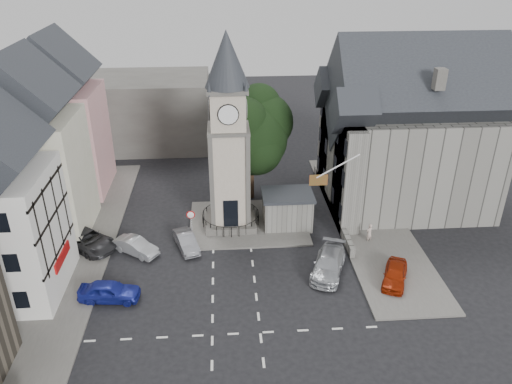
{
  "coord_description": "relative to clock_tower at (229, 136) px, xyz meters",
  "views": [
    {
      "loc": [
        -0.44,
        -29.28,
        21.99
      ],
      "look_at": [
        1.97,
        5.0,
        4.56
      ],
      "focal_mm": 35.0,
      "sensor_mm": 36.0,
      "label": 1
    }
  ],
  "objects": [
    {
      "name": "east_boundary_wall",
      "position": [
        9.2,
        2.01,
        -7.67
      ],
      "size": [
        0.4,
        16.0,
        0.9
      ],
      "primitive_type": "cube",
      "color": "slate",
      "rests_on": "ground"
    },
    {
      "name": "car_west_silver",
      "position": [
        -7.5,
        -3.96,
        -7.49
      ],
      "size": [
        3.89,
        3.26,
        1.26
      ],
      "primitive_type": "imported",
      "rotation": [
        0.0,
        0.0,
        0.97
      ],
      "color": "#ADB1B6",
      "rests_on": "ground"
    },
    {
      "name": "flagpole",
      "position": [
        8.0,
        -3.99,
        -1.12
      ],
      "size": [
        3.68,
        0.1,
        2.74
      ],
      "color": "white",
      "rests_on": "ground"
    },
    {
      "name": "central_island",
      "position": [
        1.5,
        0.01,
        -8.04
      ],
      "size": [
        10.0,
        8.0,
        0.16
      ],
      "primitive_type": "cube",
      "color": "#595651",
      "rests_on": "ground"
    },
    {
      "name": "town_tree",
      "position": [
        2.0,
        5.01,
        -1.15
      ],
      "size": [
        7.2,
        7.2,
        10.8
      ],
      "color": "black",
      "rests_on": "ground"
    },
    {
      "name": "road_markings",
      "position": [
        0.0,
        -13.49,
        -8.12
      ],
      "size": [
        20.0,
        8.0,
        0.01
      ],
      "primitive_type": "cube",
      "color": "silver",
      "rests_on": "ground"
    },
    {
      "name": "pedestrian",
      "position": [
        11.09,
        -3.62,
        -7.29
      ],
      "size": [
        0.73,
        0.66,
        1.67
      ],
      "primitive_type": "imported",
      "rotation": [
        0.0,
        0.0,
        3.69
      ],
      "color": "#B19E92",
      "rests_on": "ground"
    },
    {
      "name": "pavement_west",
      "position": [
        -12.5,
        -1.99,
        -8.05
      ],
      "size": [
        6.0,
        30.0,
        0.14
      ],
      "primitive_type": "cube",
      "color": "#595651",
      "rests_on": "ground"
    },
    {
      "name": "car_west_blue",
      "position": [
        -8.47,
        -9.56,
        -7.42
      ],
      "size": [
        4.26,
        2.02,
        1.41
      ],
      "primitive_type": "imported",
      "rotation": [
        0.0,
        0.0,
        1.48
      ],
      "color": "navy",
      "rests_on": "ground"
    },
    {
      "name": "car_west_grey",
      "position": [
        -11.5,
        -2.91,
        -7.38
      ],
      "size": [
        5.71,
        5.27,
        1.49
      ],
      "primitive_type": "imported",
      "rotation": [
        0.0,
        0.0,
        0.9
      ],
      "color": "#28282A",
      "rests_on": "ground"
    },
    {
      "name": "terrace_cream",
      "position": [
        -15.5,
        0.01,
        -1.54
      ],
      "size": [
        8.1,
        7.6,
        12.8
      ],
      "color": "beige",
      "rests_on": "ground"
    },
    {
      "name": "stone_shelter",
      "position": [
        4.8,
        -0.49,
        -6.57
      ],
      "size": [
        4.3,
        3.3,
        3.08
      ],
      "color": "slate",
      "rests_on": "ground"
    },
    {
      "name": "terrace_pink",
      "position": [
        -15.5,
        8.01,
        -1.54
      ],
      "size": [
        8.1,
        7.6,
        12.8
      ],
      "color": "#D29091",
      "rests_on": "ground"
    },
    {
      "name": "warning_sign_post",
      "position": [
        -3.2,
        -2.56,
        -6.09
      ],
      "size": [
        0.7,
        0.19,
        2.85
      ],
      "color": "black",
      "rests_on": "ground"
    },
    {
      "name": "car_east_red",
      "position": [
        11.5,
        -9.0,
        -7.46
      ],
      "size": [
        3.01,
        4.18,
        1.32
      ],
      "primitive_type": "imported",
      "rotation": [
        0.0,
        0.0,
        -0.42
      ],
      "color": "#962208",
      "rests_on": "ground"
    },
    {
      "name": "car_island_silver",
      "position": [
        -3.62,
        -3.49,
        -7.5
      ],
      "size": [
        2.48,
        4.0,
        1.24
      ],
      "primitive_type": "imported",
      "rotation": [
        0.0,
        0.0,
        0.33
      ],
      "color": "gray",
      "rests_on": "ground"
    },
    {
      "name": "east_building",
      "position": [
        15.59,
        3.01,
        -1.86
      ],
      "size": [
        14.4,
        11.4,
        12.6
      ],
      "color": "slate",
      "rests_on": "ground"
    },
    {
      "name": "pavement_east",
      "position": [
        12.0,
        0.01,
        -8.05
      ],
      "size": [
        6.0,
        26.0,
        0.14
      ],
      "primitive_type": "cube",
      "color": "#595651",
      "rests_on": "ground"
    },
    {
      "name": "clock_tower",
      "position": [
        0.0,
        0.0,
        0.0
      ],
      "size": [
        4.86,
        4.86,
        16.25
      ],
      "color": "#4C4944",
      "rests_on": "ground"
    },
    {
      "name": "car_island_east",
      "position": [
        7.0,
        -7.49,
        -7.38
      ],
      "size": [
        3.76,
        5.48,
        1.47
      ],
      "primitive_type": "imported",
      "rotation": [
        0.0,
        0.0,
        -0.37
      ],
      "color": "#A9ACB1",
      "rests_on": "ground"
    },
    {
      "name": "backdrop_west",
      "position": [
        -12.0,
        20.01,
        -4.12
      ],
      "size": [
        20.0,
        10.0,
        8.0
      ],
      "primitive_type": "cube",
      "color": "#4C4944",
      "rests_on": "ground"
    },
    {
      "name": "ground",
      "position": [
        0.0,
        -7.99,
        -8.12
      ],
      "size": [
        120.0,
        120.0,
        0.0
      ],
      "primitive_type": "plane",
      "color": "black",
      "rests_on": "ground"
    }
  ]
}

